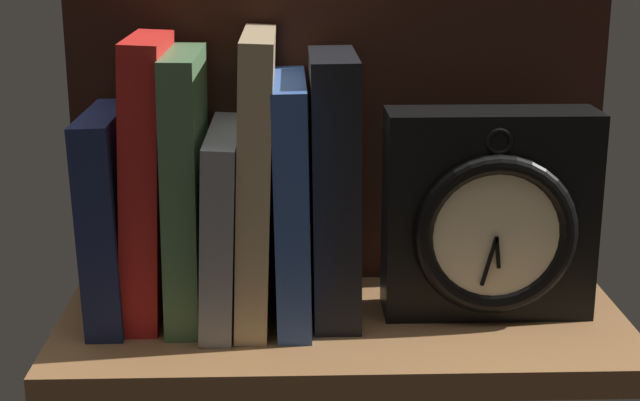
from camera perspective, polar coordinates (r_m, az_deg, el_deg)
name	(u,v)px	position (r cm, az deg, el deg)	size (l,w,h in cm)	color
ground_plane	(343,331)	(88.91, 1.37, -7.69)	(51.65, 23.26, 2.50)	brown
back_panel	(338,102)	(93.94, 1.08, 5.83)	(51.65, 1.20, 35.82)	black
book_navy_bierce	(110,215)	(88.53, -12.32, -0.85)	(3.24, 14.23, 18.73)	#192147
book_red_requiem	(148,180)	(87.08, -10.15, 1.22)	(3.25, 12.41, 25.26)	red
book_green_romantic	(186,186)	(86.81, -7.92, 0.83)	(2.94, 14.11, 23.98)	#476B44
book_gray_chess	(223,223)	(87.48, -5.78, -1.32)	(2.78, 16.80, 17.09)	gray
book_tan_shortstories	(256,177)	(86.17, -3.81, 1.38)	(2.79, 16.05, 25.55)	tan
book_blue_modern	(292,198)	(86.63, -1.69, 0.13)	(2.94, 16.07, 21.60)	#2D4C8E
book_black_skeptic	(334,186)	(86.43, 0.84, 0.84)	(4.10, 12.64, 23.74)	black
framed_clock	(490,217)	(87.79, 10.00, -0.96)	(18.80, 7.29, 18.80)	black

